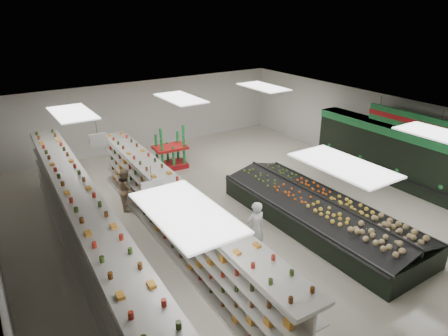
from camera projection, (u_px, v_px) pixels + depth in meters
floor at (239, 214)px, 13.30m from camera, size 16.00×16.00×0.00m
ceiling at (241, 122)px, 12.07m from camera, size 14.00×16.00×0.02m
wall_back at (143, 115)px, 18.88m from camera, size 14.00×0.02×3.20m
wall_right at (381, 134)px, 16.20m from camera, size 0.02×16.00×3.20m
produce_wall_case at (406, 155)px, 14.94m from camera, size 0.93×8.00×2.20m
aisle_sign_near at (152, 189)px, 8.79m from camera, size 0.52×0.06×0.75m
aisle_sign_far at (98, 140)px, 11.88m from camera, size 0.52×0.06×0.75m
hortifruti_banner at (408, 120)px, 14.25m from camera, size 0.12×3.20×0.95m
gondola_left at (87, 236)px, 10.30m from camera, size 1.41×12.35×2.14m
gondola_center at (175, 219)px, 11.27m from camera, size 1.17×11.15×1.93m
produce_island at (319, 212)px, 12.50m from camera, size 2.55×6.96×1.04m
soda_endcap at (170, 149)px, 16.73m from camera, size 1.40×1.00×1.72m
shopper_main at (255, 229)px, 10.91m from camera, size 0.62×0.43×1.64m
shopper_background at (126, 189)px, 13.42m from camera, size 0.59×0.79×1.47m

